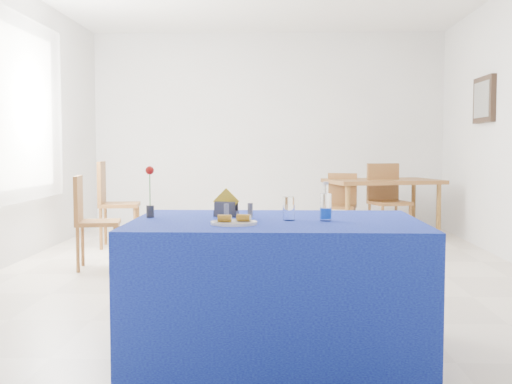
# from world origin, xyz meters

# --- Properties ---
(floor) EXTENTS (7.00, 7.00, 0.00)m
(floor) POSITION_xyz_m (0.00, 0.00, 0.00)
(floor) COLOR beige
(floor) RESTS_ON ground
(room_shell) EXTENTS (7.00, 7.00, 7.00)m
(room_shell) POSITION_xyz_m (0.00, 0.00, 1.75)
(room_shell) COLOR silver
(room_shell) RESTS_ON ground
(window_pane) EXTENTS (0.04, 1.50, 1.60)m
(window_pane) POSITION_xyz_m (-2.47, 0.80, 1.55)
(window_pane) COLOR white
(window_pane) RESTS_ON room_shell
(curtain) EXTENTS (0.04, 1.75, 1.85)m
(curtain) POSITION_xyz_m (-2.40, 0.80, 1.55)
(curtain) COLOR white
(curtain) RESTS_ON room_shell
(picture_frame) EXTENTS (0.06, 0.64, 0.52)m
(picture_frame) POSITION_xyz_m (2.47, 1.60, 1.70)
(picture_frame) COLOR black
(picture_frame) RESTS_ON room_shell
(picture_art) EXTENTS (0.02, 0.52, 0.40)m
(picture_art) POSITION_xyz_m (2.44, 1.60, 1.70)
(picture_art) COLOR #998C66
(picture_art) RESTS_ON room_shell
(plate) EXTENTS (0.25, 0.25, 0.01)m
(plate) POSITION_xyz_m (-0.09, -2.41, 0.77)
(plate) COLOR silver
(plate) RESTS_ON blue_table
(drinking_glass) EXTENTS (0.07, 0.07, 0.13)m
(drinking_glass) POSITION_xyz_m (0.21, -2.21, 0.82)
(drinking_glass) COLOR white
(drinking_glass) RESTS_ON blue_table
(salt_shaker) EXTENTS (0.03, 0.03, 0.08)m
(salt_shaker) POSITION_xyz_m (-0.15, -2.16, 0.80)
(salt_shaker) COLOR slate
(salt_shaker) RESTS_ON blue_table
(pepper_shaker) EXTENTS (0.03, 0.03, 0.08)m
(pepper_shaker) POSITION_xyz_m (-0.01, -2.09, 0.80)
(pepper_shaker) COLOR #5D5D61
(pepper_shaker) RESTS_ON blue_table
(blue_table) EXTENTS (1.60, 1.10, 0.76)m
(blue_table) POSITION_xyz_m (0.13, -2.19, 0.38)
(blue_table) COLOR #0E0F83
(blue_table) RESTS_ON floor
(water_bottle) EXTENTS (0.06, 0.06, 0.21)m
(water_bottle) POSITION_xyz_m (0.41, -2.23, 0.83)
(water_bottle) COLOR white
(water_bottle) RESTS_ON blue_table
(napkin_holder) EXTENTS (0.16, 0.09, 0.17)m
(napkin_holder) POSITION_xyz_m (-0.16, -2.04, 0.81)
(napkin_holder) COLOR #35353A
(napkin_holder) RESTS_ON blue_table
(rose_vase) EXTENTS (0.05, 0.05, 0.30)m
(rose_vase) POSITION_xyz_m (-0.59, -2.10, 0.90)
(rose_vase) COLOR #26262B
(rose_vase) RESTS_ON blue_table
(oak_table) EXTENTS (1.55, 1.19, 0.76)m
(oak_table) POSITION_xyz_m (1.49, 2.48, 0.68)
(oak_table) COLOR brown
(oak_table) RESTS_ON floor
(chair_bg_left) EXTENTS (0.45, 0.45, 0.83)m
(chair_bg_left) POSITION_xyz_m (0.95, 2.41, 0.48)
(chair_bg_left) COLOR brown
(chair_bg_left) RESTS_ON floor
(chair_bg_right) EXTENTS (0.54, 0.54, 0.96)m
(chair_bg_right) POSITION_xyz_m (1.51, 2.29, 0.56)
(chair_bg_right) COLOR brown
(chair_bg_right) RESTS_ON floor
(chair_win_a) EXTENTS (0.46, 0.46, 0.90)m
(chair_win_a) POSITION_xyz_m (-1.65, 0.27, 0.52)
(chair_win_a) COLOR brown
(chair_win_a) RESTS_ON floor
(chair_win_b) EXTENTS (0.50, 0.50, 1.00)m
(chair_win_b) POSITION_xyz_m (-1.79, 1.61, 0.58)
(chair_win_b) COLOR brown
(chair_win_b) RESTS_ON floor
(banana_pieces) EXTENTS (0.17, 0.08, 0.04)m
(banana_pieces) POSITION_xyz_m (-0.08, -2.42, 0.79)
(banana_pieces) COLOR gold
(banana_pieces) RESTS_ON plate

